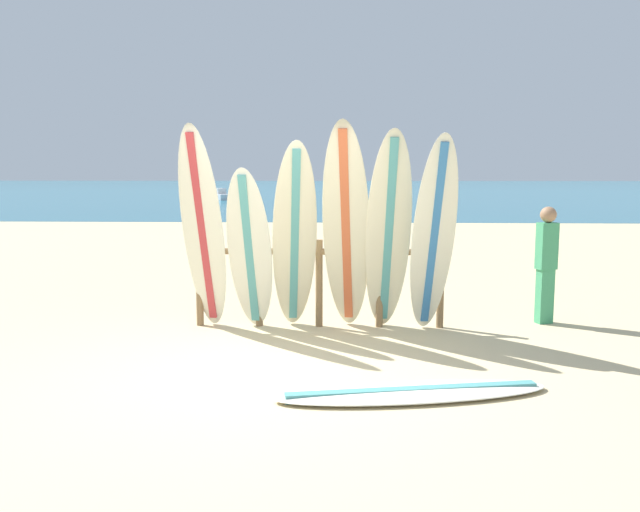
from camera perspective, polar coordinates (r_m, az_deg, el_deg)
name	(u,v)px	position (r m, az deg, el deg)	size (l,w,h in m)	color
ground_plane	(261,375)	(6.49, -5.16, -10.32)	(120.00, 120.00, 0.00)	#D3BC8C
ocean_water	(337,189)	(64.15, 1.48, 5.88)	(120.00, 80.00, 0.01)	teal
surfboard_rack	(319,274)	(8.25, -0.08, -1.54)	(3.15, 0.09, 1.11)	olive
surfboard_leaning_far_left	(203,230)	(8.05, -10.17, 2.28)	(0.61, 0.86, 2.52)	silver
surfboard_leaning_left	(250,250)	(8.02, -6.15, 0.52)	(0.63, 0.70, 2.02)	silver
surfboard_leaning_center_left	(295,238)	(7.92, -2.23, 1.60)	(0.66, 0.99, 2.33)	beige
surfboard_leaning_center	(346,228)	(7.92, 2.29, 2.45)	(0.67, 0.94, 2.56)	beige
surfboard_leaning_center_right	(388,232)	(7.93, 5.97, 2.06)	(0.63, 0.84, 2.46)	beige
surfboard_leaning_right	(433,237)	(7.82, 9.85, 1.68)	(0.61, 0.97, 2.40)	silver
surfboard_lying_on_sand	(413,392)	(5.96, 8.09, -11.66)	(2.54, 1.03, 0.08)	white
beachgoer_standing	(546,260)	(8.89, 19.10, -0.30)	(0.28, 0.23, 1.51)	#3F9966
small_boat_offshore	(220,196)	(42.62, -8.71, 5.23)	(1.90, 2.34, 0.71)	silver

